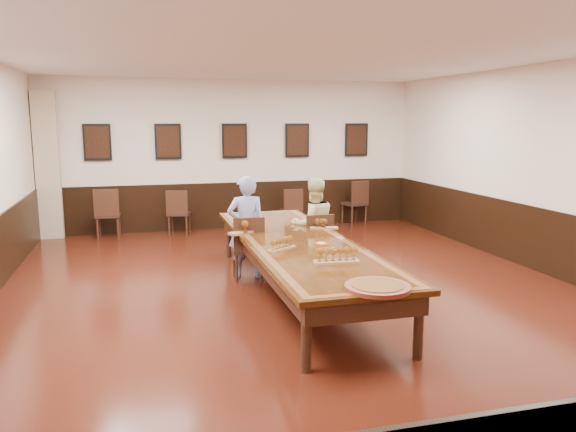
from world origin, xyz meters
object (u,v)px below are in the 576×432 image
object	(u,v)px
spare_chair_b	(179,212)
carved_platter	(378,287)
conference_table	(298,251)
chair_woman	(316,242)
person_man	(246,227)
person_woman	(314,225)
spare_chair_c	(291,209)
spare_chair_a	(108,213)
chair_man	(248,247)
spare_chair_d	(354,202)

from	to	relation	value
spare_chair_b	carved_platter	world-z (taller)	spare_chair_b
conference_table	carved_platter	world-z (taller)	carved_platter
chair_woman	spare_chair_b	xyz separation A→B (m)	(-1.84, 3.54, 0.00)
person_man	person_woman	world-z (taller)	person_man
spare_chair_b	carved_platter	distance (m)	7.04
chair_woman	spare_chair_c	xyz separation A→B (m)	(0.54, 3.41, -0.02)
spare_chair_b	spare_chair_a	bearing A→B (deg)	17.05
chair_man	spare_chair_b	xyz separation A→B (m)	(-0.74, 3.67, -0.02)
chair_man	carved_platter	size ratio (longest dim) A/B	1.29
spare_chair_d	conference_table	distance (m)	5.46
person_man	carved_platter	world-z (taller)	person_man
chair_woman	spare_chair_a	world-z (taller)	spare_chair_a
spare_chair_d	spare_chair_a	bearing A→B (deg)	-11.98
chair_man	spare_chair_a	distance (m)	4.19
spare_chair_a	person_woman	bearing A→B (deg)	136.34
person_man	spare_chair_d	bearing A→B (deg)	-127.12
conference_table	chair_woman	bearing A→B (deg)	60.47
person_woman	conference_table	bearing A→B (deg)	60.76
chair_man	spare_chair_d	bearing A→B (deg)	-126.41
chair_man	person_man	world-z (taller)	person_man
spare_chair_a	carved_platter	world-z (taller)	spare_chair_a
spare_chair_b	conference_table	distance (m)	4.74
chair_woman	spare_chair_c	distance (m)	3.45
chair_man	person_man	xyz separation A→B (m)	(0.01, 0.10, 0.29)
spare_chair_c	spare_chair_d	bearing A→B (deg)	-170.12
spare_chair_c	person_woman	world-z (taller)	person_woman
spare_chair_c	chair_woman	bearing A→B (deg)	80.36
spare_chair_c	person_man	xyz separation A→B (m)	(-1.63, -3.44, 0.32)
chair_man	conference_table	size ratio (longest dim) A/B	0.19
spare_chair_d	chair_woman	bearing A→B (deg)	45.84
spare_chair_b	spare_chair_c	world-z (taller)	spare_chair_b
spare_chair_b	conference_table	bearing A→B (deg)	119.67
conference_table	person_woman	bearing A→B (deg)	62.80
spare_chair_d	person_man	world-z (taller)	person_man
chair_woman	carved_platter	bearing A→B (deg)	80.19
chair_man	spare_chair_a	world-z (taller)	spare_chair_a
chair_man	carved_platter	distance (m)	3.30
person_woman	carved_platter	size ratio (longest dim) A/B	1.96
chair_woman	conference_table	distance (m)	1.20
chair_man	conference_table	world-z (taller)	chair_man
person_man	spare_chair_a	bearing A→B (deg)	-55.08
spare_chair_a	person_man	xyz separation A→B (m)	(2.14, -3.51, 0.26)
spare_chair_c	person_woman	distance (m)	3.37
person_woman	chair_man	bearing A→B (deg)	10.03
chair_woman	person_man	xyz separation A→B (m)	(-1.09, -0.03, 0.30)
chair_woman	conference_table	world-z (taller)	chair_woman
spare_chair_d	person_man	size ratio (longest dim) A/B	0.64
chair_man	person_man	bearing A→B (deg)	-90.00
chair_woman	spare_chair_d	world-z (taller)	spare_chair_d
spare_chair_c	person_man	distance (m)	3.82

